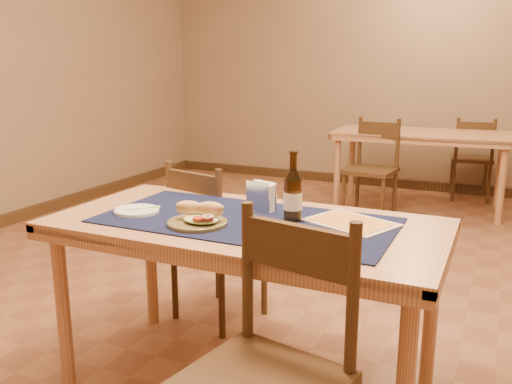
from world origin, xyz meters
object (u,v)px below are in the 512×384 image
at_px(chair_main_near, 268,373).
at_px(napkin_holder, 261,197).
at_px(chair_main_far, 214,239).
at_px(beer_bottle, 293,195).
at_px(sandwich_plate, 199,219).
at_px(back_table, 421,140).
at_px(main_table, 246,240).

distance_m(chair_main_near, napkin_holder, 0.92).
distance_m(chair_main_far, beer_bottle, 0.85).
bearing_deg(napkin_holder, beer_bottle, -26.73).
distance_m(chair_main_far, napkin_holder, 0.65).
bearing_deg(sandwich_plate, back_table, 84.49).
xyz_separation_m(chair_main_far, napkin_holder, (0.43, -0.34, 0.35)).
xyz_separation_m(main_table, sandwich_plate, (-0.14, -0.15, 0.11)).
bearing_deg(chair_main_far, back_table, 77.65).
height_order(beer_bottle, napkin_holder, beer_bottle).
bearing_deg(chair_main_far, sandwich_plate, -65.28).
xyz_separation_m(beer_bottle, napkin_holder, (-0.18, 0.09, -0.05)).
distance_m(beer_bottle, napkin_holder, 0.21).
distance_m(sandwich_plate, napkin_holder, 0.33).
bearing_deg(main_table, napkin_holder, 90.56).
bearing_deg(chair_main_near, chair_main_far, 125.68).
xyz_separation_m(chair_main_far, beer_bottle, (0.61, -0.43, 0.40)).
bearing_deg(main_table, chair_main_far, 130.96).
distance_m(chair_main_near, beer_bottle, 0.80).
xyz_separation_m(sandwich_plate, napkin_holder, (0.13, 0.30, 0.03)).
relative_size(main_table, sandwich_plate, 6.65).
height_order(back_table, beer_bottle, beer_bottle).
relative_size(chair_main_far, beer_bottle, 3.12).
bearing_deg(sandwich_plate, beer_bottle, 34.23).
bearing_deg(main_table, beer_bottle, 20.61).
bearing_deg(back_table, napkin_holder, -93.69).
relative_size(back_table, chair_main_far, 1.86).
bearing_deg(napkin_holder, back_table, 86.31).
xyz_separation_m(chair_main_near, napkin_holder, (-0.37, 0.78, 0.32)).
bearing_deg(back_table, beer_bottle, -90.53).
relative_size(main_table, chair_main_far, 1.80).
bearing_deg(napkin_holder, sandwich_plate, -113.78).
distance_m(back_table, chair_main_near, 4.06).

